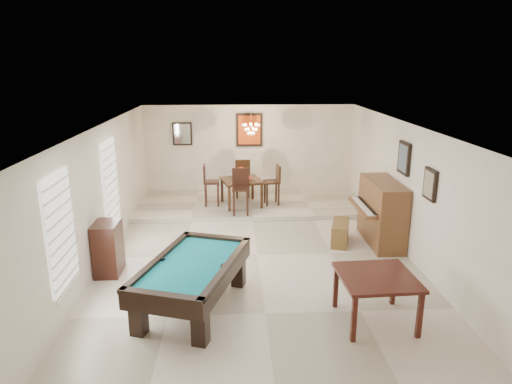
{
  "coord_description": "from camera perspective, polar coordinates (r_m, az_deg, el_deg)",
  "views": [
    {
      "loc": [
        -0.46,
        -8.51,
        3.74
      ],
      "look_at": [
        0.0,
        0.6,
        1.15
      ],
      "focal_mm": 32.0,
      "sensor_mm": 36.0,
      "label": 1
    }
  ],
  "objects": [
    {
      "name": "ground_plane",
      "position": [
        9.31,
        0.19,
        -7.9
      ],
      "size": [
        6.0,
        9.0,
        0.02
      ],
      "primitive_type": "cube",
      "color": "beige"
    },
    {
      "name": "wall_back",
      "position": [
        13.24,
        -0.85,
        5.23
      ],
      "size": [
        6.0,
        0.04,
        2.6
      ],
      "primitive_type": "cube",
      "color": "silver",
      "rests_on": "ground_plane"
    },
    {
      "name": "wall_front",
      "position": [
        4.71,
        3.22,
        -15.34
      ],
      "size": [
        6.0,
        0.04,
        2.6
      ],
      "primitive_type": "cube",
      "color": "silver",
      "rests_on": "ground_plane"
    },
    {
      "name": "wall_left",
      "position": [
        9.21,
        -18.8,
        -0.38
      ],
      "size": [
        0.04,
        9.0,
        2.6
      ],
      "primitive_type": "cube",
      "color": "silver",
      "rests_on": "ground_plane"
    },
    {
      "name": "wall_right",
      "position": [
        9.5,
        18.58,
        0.13
      ],
      "size": [
        0.04,
        9.0,
        2.6
      ],
      "primitive_type": "cube",
      "color": "silver",
      "rests_on": "ground_plane"
    },
    {
      "name": "ceiling",
      "position": [
        8.59,
        0.2,
        8.24
      ],
      "size": [
        6.0,
        9.0,
        0.04
      ],
      "primitive_type": "cube",
      "color": "white",
      "rests_on": "wall_back"
    },
    {
      "name": "dining_step",
      "position": [
        12.33,
        -0.62,
        -1.52
      ],
      "size": [
        6.0,
        2.5,
        0.12
      ],
      "primitive_type": "cube",
      "color": "beige",
      "rests_on": "ground_plane"
    },
    {
      "name": "window_left_front",
      "position": [
        7.18,
        -23.26,
        -4.5
      ],
      "size": [
        0.06,
        1.0,
        1.7
      ],
      "primitive_type": "cube",
      "color": "white",
      "rests_on": "wall_left"
    },
    {
      "name": "window_left_rear",
      "position": [
        9.73,
        -17.75,
        1.18
      ],
      "size": [
        0.06,
        1.0,
        1.7
      ],
      "primitive_type": "cube",
      "color": "white",
      "rests_on": "wall_left"
    },
    {
      "name": "pool_table",
      "position": [
        7.36,
        -7.86,
        -11.49
      ],
      "size": [
        1.85,
        2.52,
        0.75
      ],
      "primitive_type": null,
      "rotation": [
        0.0,
        0.0,
        -0.31
      ],
      "color": "black",
      "rests_on": "ground_plane"
    },
    {
      "name": "square_table",
      "position": [
        7.16,
        14.69,
        -12.76
      ],
      "size": [
        1.13,
        1.13,
        0.75
      ],
      "primitive_type": null,
      "rotation": [
        0.0,
        0.0,
        0.05
      ],
      "color": "#34130D",
      "rests_on": "ground_plane"
    },
    {
      "name": "upright_piano",
      "position": [
        10.02,
        14.6,
        -2.47
      ],
      "size": [
        0.91,
        1.62,
        1.35
      ],
      "primitive_type": null,
      "color": "brown",
      "rests_on": "ground_plane"
    },
    {
      "name": "piano_bench",
      "position": [
        9.97,
        10.47,
        -5.01
      ],
      "size": [
        0.55,
        0.9,
        0.47
      ],
      "primitive_type": "cube",
      "rotation": [
        0.0,
        0.0,
        -0.29
      ],
      "color": "brown",
      "rests_on": "ground_plane"
    },
    {
      "name": "apothecary_chest",
      "position": [
        8.78,
        -18.0,
        -6.7
      ],
      "size": [
        0.43,
        0.65,
        0.97
      ],
      "primitive_type": "cube",
      "color": "black",
      "rests_on": "ground_plane"
    },
    {
      "name": "dining_table",
      "position": [
        11.95,
        -1.83,
        0.24
      ],
      "size": [
        1.18,
        1.18,
        0.81
      ],
      "primitive_type": null,
      "rotation": [
        0.0,
        0.0,
        0.24
      ],
      "color": "black",
      "rests_on": "dining_step"
    },
    {
      "name": "flower_vase",
      "position": [
        11.82,
        -1.86,
        2.64
      ],
      "size": [
        0.13,
        0.13,
        0.22
      ],
      "primitive_type": null,
      "rotation": [
        0.0,
        0.0,
        0.01
      ],
      "color": "#AD270E",
      "rests_on": "dining_table"
    },
    {
      "name": "dining_chair_south",
      "position": [
        11.19,
        -1.94,
        -0.01
      ],
      "size": [
        0.42,
        0.42,
        1.12
      ],
      "primitive_type": null,
      "rotation": [
        0.0,
        0.0,
        -0.01
      ],
      "color": "black",
      "rests_on": "dining_step"
    },
    {
      "name": "dining_chair_north",
      "position": [
        12.66,
        -1.69,
        1.8
      ],
      "size": [
        0.41,
        0.41,
        1.09
      ],
      "primitive_type": null,
      "rotation": [
        0.0,
        0.0,
        3.16
      ],
      "color": "black",
      "rests_on": "dining_step"
    },
    {
      "name": "dining_chair_west",
      "position": [
        11.95,
        -5.56,
        0.85
      ],
      "size": [
        0.41,
        0.41,
        1.08
      ],
      "primitive_type": null,
      "rotation": [
        0.0,
        0.0,
        1.59
      ],
      "color": "black",
      "rests_on": "dining_step"
    },
    {
      "name": "dining_chair_east",
      "position": [
        11.99,
        1.98,
        0.89
      ],
      "size": [
        0.43,
        0.43,
        1.05
      ],
      "primitive_type": null,
      "rotation": [
        0.0,
        0.0,
        -1.45
      ],
      "color": "black",
      "rests_on": "dining_step"
    },
    {
      "name": "chandelier",
      "position": [
        11.82,
        -0.64,
        8.37
      ],
      "size": [
        0.44,
        0.44,
        0.6
      ],
      "primitive_type": null,
      "color": "#FFE5B2",
      "rests_on": "ceiling"
    },
    {
      "name": "back_painting",
      "position": [
        13.1,
        -0.85,
        7.78
      ],
      "size": [
        0.75,
        0.06,
        0.95
      ],
      "primitive_type": "cube",
      "color": "#D84C14",
      "rests_on": "wall_back"
    },
    {
      "name": "back_mirror",
      "position": [
        13.19,
        -9.19,
        7.19
      ],
      "size": [
        0.55,
        0.06,
        0.65
      ],
      "primitive_type": "cube",
      "color": "white",
      "rests_on": "wall_back"
    },
    {
      "name": "right_picture_upper",
      "position": [
        9.62,
        18.03,
        4.05
      ],
      "size": [
        0.06,
        0.55,
        0.65
      ],
      "primitive_type": "cube",
      "color": "slate",
      "rests_on": "wall_right"
    },
    {
      "name": "right_picture_lower",
      "position": [
        8.49,
        20.95,
        0.9
      ],
      "size": [
        0.06,
        0.45,
        0.55
      ],
      "primitive_type": "cube",
      "color": "gray",
      "rests_on": "wall_right"
    }
  ]
}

